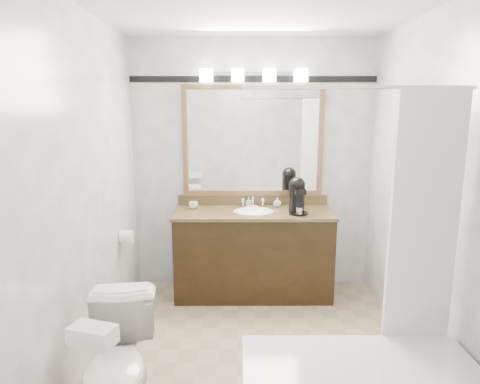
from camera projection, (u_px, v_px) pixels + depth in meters
name	position (u px, v px, depth m)	size (l,w,h in m)	color
room	(259.00, 191.00, 3.04)	(2.42, 2.62, 2.52)	tan
vanity	(253.00, 251.00, 4.20)	(1.53, 0.58, 0.97)	black
mirror	(253.00, 141.00, 4.25)	(1.40, 0.04, 1.10)	olive
vanity_light_bar	(254.00, 75.00, 4.07)	(1.02, 0.14, 0.12)	silver
accent_stripe	(253.00, 79.00, 4.14)	(2.40, 0.01, 0.06)	black
tp_roll	(127.00, 237.00, 3.80)	(0.12, 0.12, 0.11)	white
toilet	(118.00, 367.00, 2.47)	(0.41, 0.72, 0.73)	white
tissue_box	(93.00, 335.00, 2.04)	(0.22, 0.12, 0.09)	white
coffee_maker	(297.00, 195.00, 4.02)	(0.18, 0.22, 0.34)	black
cup_left	(193.00, 205.00, 4.22)	(0.09, 0.09, 0.07)	white
soap_bottle_a	(249.00, 202.00, 4.30)	(0.04, 0.04, 0.09)	white
soap_bottle_b	(277.00, 202.00, 4.29)	(0.08, 0.08, 0.10)	white
soap_bar	(252.00, 207.00, 4.23)	(0.09, 0.05, 0.03)	beige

